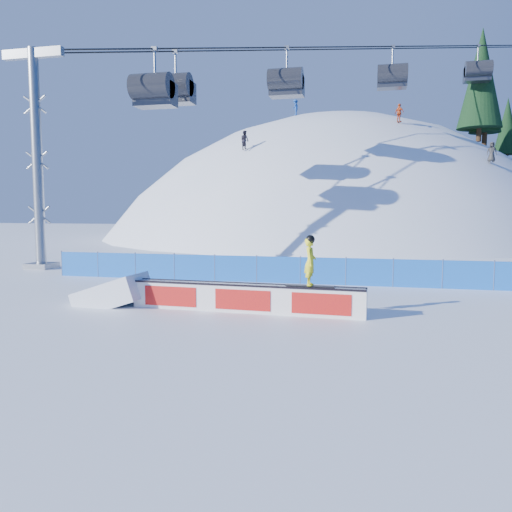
# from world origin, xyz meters

# --- Properties ---
(ground) EXTENTS (160.00, 160.00, 0.00)m
(ground) POSITION_xyz_m (0.00, 0.00, 0.00)
(ground) COLOR white
(ground) RESTS_ON ground
(snow_hill) EXTENTS (64.00, 64.00, 64.00)m
(snow_hill) POSITION_xyz_m (0.00, 42.00, -18.00)
(snow_hill) COLOR white
(snow_hill) RESTS_ON ground
(safety_fence) EXTENTS (22.05, 0.05, 1.30)m
(safety_fence) POSITION_xyz_m (0.00, 4.50, 0.60)
(safety_fence) COLOR blue
(safety_fence) RESTS_ON ground
(chairlift) EXTENTS (40.80, 41.70, 22.00)m
(chairlift) POSITION_xyz_m (4.74, 27.49, 16.89)
(chairlift) COLOR gray
(chairlift) RESTS_ON ground
(rail_box) EXTENTS (7.79, 0.89, 0.93)m
(rail_box) POSITION_xyz_m (0.07, -1.94, 0.46)
(rail_box) COLOR white
(rail_box) RESTS_ON ground
(snow_ramp) EXTENTS (2.57, 1.67, 1.56)m
(snow_ramp) POSITION_xyz_m (-4.78, -1.72, 0.00)
(snow_ramp) COLOR white
(snow_ramp) RESTS_ON ground
(snowboarder) EXTENTS (1.55, 0.55, 1.61)m
(snowboarder) POSITION_xyz_m (2.20, -2.04, 1.72)
(snowboarder) COLOR black
(snowboarder) RESTS_ON rail_box
(distant_skiers) EXTENTS (21.41, 12.48, 7.76)m
(distant_skiers) POSITION_xyz_m (1.10, 30.61, 11.13)
(distant_skiers) COLOR black
(distant_skiers) RESTS_ON ground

